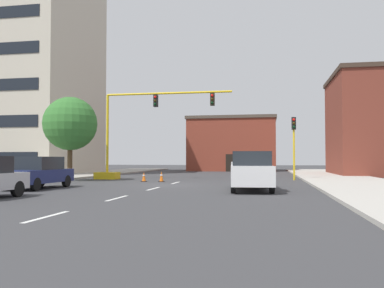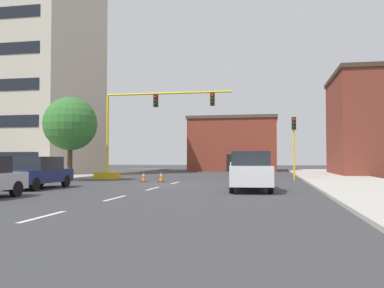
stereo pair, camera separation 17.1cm
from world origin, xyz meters
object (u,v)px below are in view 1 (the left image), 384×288
Objects in this scene: traffic_light_pole_right at (294,134)px; tree_left_near at (70,124)px; traffic_signal_gantry at (125,150)px; traffic_cone_roadside_a at (144,177)px; sedan_navy_mid_left at (39,172)px; traffic_cone_roadside_b at (161,177)px; pickup_truck_white at (251,171)px.

tree_left_near is (-16.29, -4.11, 0.67)m from traffic_light_pole_right.
traffic_cone_roadside_a is (2.46, -2.97, -2.01)m from traffic_signal_gantry.
traffic_signal_gantry is 10.79m from sedan_navy_mid_left.
traffic_cone_roadside_b is (4.90, 7.62, -0.52)m from sedan_navy_mid_left.
traffic_cone_roadside_b is (-6.50, 6.88, -0.61)m from pickup_truck_white.
pickup_truck_white reaches higher than traffic_cone_roadside_b.
traffic_signal_gantry is at bearing 83.83° from sedan_navy_mid_left.
tree_left_near is (-3.18, -3.02, 1.85)m from traffic_signal_gantry.
traffic_signal_gantry is at bearing 141.31° from traffic_cone_roadside_b.
traffic_light_pole_right is 1.06× the size of sedan_navy_mid_left.
traffic_signal_gantry is 13.20m from traffic_light_pole_right.
pickup_truck_white is (-2.85, -10.97, -2.55)m from traffic_light_pole_right.
tree_left_near is at bearing 152.94° from pickup_truck_white.
sedan_navy_mid_left reaches higher than traffic_cone_roadside_b.
sedan_navy_mid_left is at bearing -122.74° from traffic_cone_roadside_b.
traffic_signal_gantry reaches higher than tree_left_near.
tree_left_near reaches higher than traffic_light_pole_right.
traffic_signal_gantry reaches higher than sedan_navy_mid_left.
traffic_light_pole_right is 6.92× the size of traffic_cone_roadside_a.
traffic_light_pole_right is at bearing 23.64° from traffic_cone_roadside_b.
traffic_signal_gantry is at bearing 136.05° from pickup_truck_white.
sedan_navy_mid_left is (-14.25, -11.71, -2.64)m from traffic_light_pole_right.
traffic_signal_gantry reaches higher than traffic_cone_roadside_a.
traffic_light_pole_right reaches higher than sedan_navy_mid_left.
sedan_navy_mid_left is 8.48m from traffic_cone_roadside_a.
sedan_navy_mid_left is 6.55× the size of traffic_cone_roadside_a.
tree_left_near is at bearing 104.98° from sedan_navy_mid_left.
pickup_truck_white is (10.25, -9.89, -1.38)m from traffic_signal_gantry.
traffic_cone_roadside_b is at bearing -1.53° from traffic_cone_roadside_a.
pickup_truck_white is (13.44, -6.86, -3.22)m from tree_left_near.
traffic_cone_roadside_b is (6.94, 0.01, -3.83)m from tree_left_near.
traffic_light_pole_right is 0.87× the size of pickup_truck_white.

